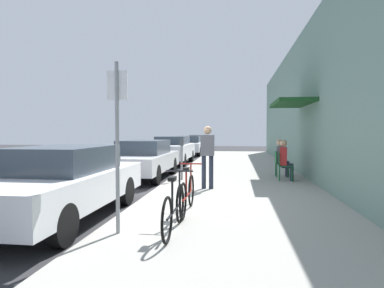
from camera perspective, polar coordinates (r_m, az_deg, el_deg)
ground_plane at (r=8.29m, az=-7.80°, el=-9.46°), size 60.00×60.00×0.00m
sidewalk_slab at (r=9.96m, az=8.08°, el=-7.15°), size 4.50×32.00×0.12m
building_facade at (r=10.18m, az=21.89°, el=7.46°), size 1.40×32.00×5.27m
parked_car_0 at (r=6.71m, az=-21.82°, el=-6.14°), size 1.80×4.40×1.39m
parked_car_1 at (r=11.79m, az=-8.46°, el=-2.53°), size 1.80×4.40×1.36m
parked_car_2 at (r=16.93m, az=-3.45°, el=-0.95°), size 1.80×4.40×1.42m
parked_car_3 at (r=23.23m, az=-0.38°, el=-0.18°), size 1.80×4.40×1.37m
parked_car_4 at (r=28.79m, az=1.20°, el=0.28°), size 1.80×4.40×1.37m
parking_meter at (r=10.48m, az=-1.81°, el=-2.11°), size 0.12×0.10×1.32m
street_sign at (r=5.06m, az=-12.91°, el=1.77°), size 0.32×0.06×2.60m
bicycle_0 at (r=5.13m, az=-3.12°, el=-11.24°), size 0.46×1.71×0.90m
bicycle_1 at (r=6.33m, az=-0.80°, el=-8.67°), size 0.46×1.71×0.90m
cafe_chair_0 at (r=10.76m, az=15.63°, el=-3.48°), size 0.50×0.50×0.87m
seated_patron_0 at (r=10.75m, az=15.97°, el=-2.47°), size 0.46×0.40×1.29m
cafe_chair_1 at (r=11.65m, az=15.02°, el=-3.05°), size 0.44×0.44×0.87m
seated_patron_1 at (r=11.65m, az=15.33°, el=-2.11°), size 0.43×0.36×1.29m
pedestrian_standing at (r=8.83m, az=2.72°, el=-1.40°), size 0.36×0.22×1.70m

